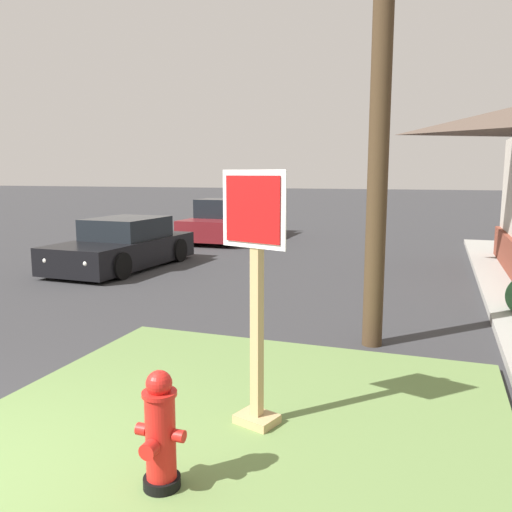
# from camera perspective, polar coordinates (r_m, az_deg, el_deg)

# --- Properties ---
(grass_corner_patch) EXTENTS (4.90, 4.67, 0.08)m
(grass_corner_patch) POSITION_cam_1_polar(r_m,az_deg,el_deg) (5.16, -1.98, -17.71)
(grass_corner_patch) COLOR #668447
(grass_corner_patch) RESTS_ON ground
(fire_hydrant) EXTENTS (0.38, 0.34, 0.89)m
(fire_hydrant) POSITION_cam_1_polar(r_m,az_deg,el_deg) (4.05, -10.38, -18.45)
(fire_hydrant) COLOR black
(fire_hydrant) RESTS_ON grass_corner_patch
(stop_sign) EXTENTS (0.64, 0.38, 2.31)m
(stop_sign) POSITION_cam_1_polar(r_m,az_deg,el_deg) (4.67, -0.01, -5.59)
(stop_sign) COLOR tan
(stop_sign) RESTS_ON grass_corner_patch
(manhole_cover) EXTENTS (0.70, 0.70, 0.02)m
(manhole_cover) POSITION_cam_1_polar(r_m,az_deg,el_deg) (6.43, -7.62, -12.54)
(manhole_cover) COLOR black
(manhole_cover) RESTS_ON ground
(parked_sedan_black) EXTENTS (2.04, 4.29, 1.25)m
(parked_sedan_black) POSITION_cam_1_polar(r_m,az_deg,el_deg) (13.66, -14.22, 1.05)
(parked_sedan_black) COLOR black
(parked_sedan_black) RESTS_ON ground
(pickup_truck_maroon) EXTENTS (2.11, 5.17, 1.48)m
(pickup_truck_maroon) POSITION_cam_1_polar(r_m,az_deg,el_deg) (18.99, -2.74, 3.69)
(pickup_truck_maroon) COLOR maroon
(pickup_truck_maroon) RESTS_ON ground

